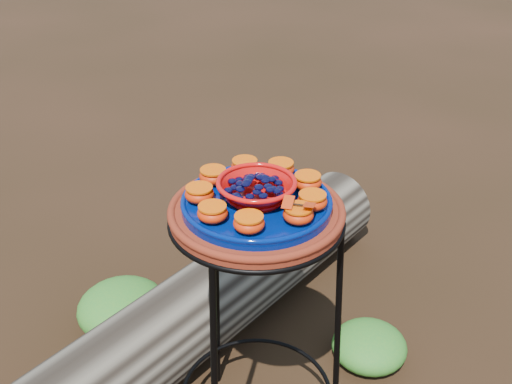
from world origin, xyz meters
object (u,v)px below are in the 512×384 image
terracotta_saucer (257,214)px  plant_stand (256,336)px  red_bowl (257,190)px  driftwood_log (221,293)px  cobalt_plate (257,204)px

terracotta_saucer → plant_stand: bearing=0.0°
terracotta_saucer → red_bowl: red_bowl is taller
plant_stand → terracotta_saucer: bearing=0.0°
plant_stand → driftwood_log: (0.13, 0.43, -0.21)m
cobalt_plate → driftwood_log: (0.13, 0.43, -0.61)m
terracotta_saucer → driftwood_log: (0.13, 0.43, -0.58)m
red_bowl → driftwood_log: 0.78m
plant_stand → driftwood_log: bearing=72.6°
cobalt_plate → red_bowl: bearing=0.0°
cobalt_plate → terracotta_saucer: bearing=0.0°
cobalt_plate → plant_stand: bearing=0.0°
terracotta_saucer → cobalt_plate: 0.03m
plant_stand → driftwood_log: 0.50m
terracotta_saucer → driftwood_log: bearing=72.6°
plant_stand → cobalt_plate: (0.00, 0.00, 0.39)m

